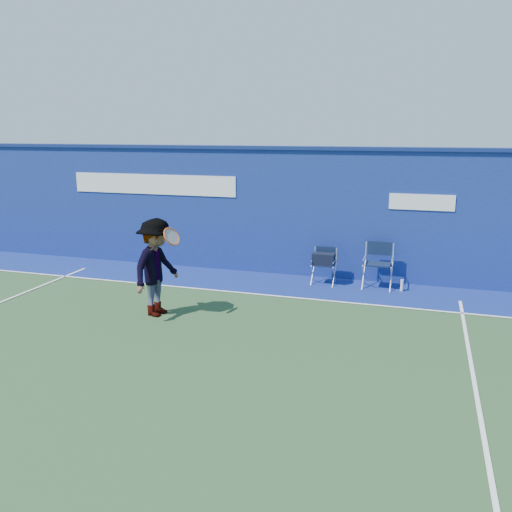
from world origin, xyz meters
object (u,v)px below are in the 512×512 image
(directors_chair_left, at_px, (324,269))
(water_bottle, at_px, (402,285))
(directors_chair_right, at_px, (377,274))
(tennis_player, at_px, (156,267))

(directors_chair_left, relative_size, water_bottle, 3.16)
(directors_chair_left, distance_m, water_bottle, 1.77)
(directors_chair_right, xyz_separation_m, water_bottle, (0.54, -0.11, -0.19))
(directors_chair_left, bearing_deg, tennis_player, -130.92)
(directors_chair_left, height_order, tennis_player, tennis_player)
(directors_chair_right, bearing_deg, tennis_player, -141.26)
(directors_chair_right, bearing_deg, water_bottle, -11.34)
(tennis_player, bearing_deg, water_bottle, 34.13)
(directors_chair_left, xyz_separation_m, directors_chair_right, (1.21, 0.04, -0.03))
(directors_chair_left, bearing_deg, directors_chair_right, 2.07)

